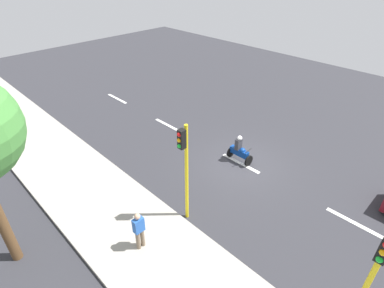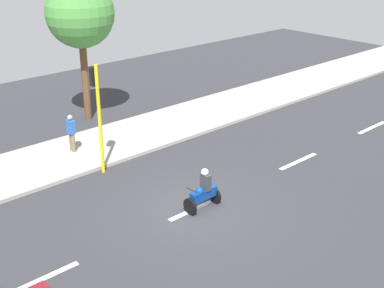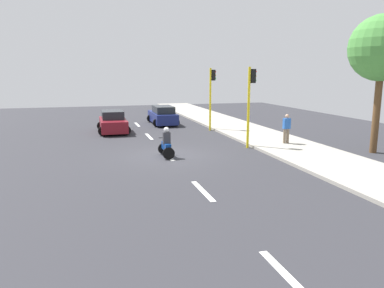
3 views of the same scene
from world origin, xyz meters
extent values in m
cube|color=#2D2D33|center=(0.00, 0.00, -0.05)|extent=(40.00, 60.00, 0.10)
cube|color=#9E998E|center=(7.00, 0.00, 0.07)|extent=(4.00, 60.00, 0.15)
cube|color=white|center=(0.00, -12.00, 0.01)|extent=(0.20, 2.40, 0.01)
cube|color=white|center=(0.00, -6.00, 0.01)|extent=(0.20, 2.40, 0.01)
cube|color=white|center=(0.00, 0.00, 0.01)|extent=(0.20, 2.40, 0.01)
cube|color=white|center=(0.00, 6.00, 0.01)|extent=(0.20, 2.40, 0.01)
cylinder|color=black|center=(-0.14, 0.38, 0.30)|extent=(0.60, 0.10, 0.60)
cylinder|color=black|center=(-0.14, -0.82, 0.30)|extent=(0.60, 0.10, 0.60)
cube|color=navy|center=(-0.14, -0.27, 0.55)|extent=(0.28, 1.10, 0.36)
sphere|color=navy|center=(-0.14, -0.07, 0.73)|extent=(0.32, 0.32, 0.32)
cylinder|color=black|center=(-0.14, 0.28, 0.90)|extent=(0.55, 0.04, 0.04)
cube|color=#333338|center=(-0.14, -0.37, 1.00)|extent=(0.36, 0.24, 0.60)
sphere|color=silver|center=(-0.14, -0.32, 1.40)|extent=(0.26, 0.26, 0.26)
cylinder|color=#72604C|center=(7.07, 0.76, 0.57)|extent=(0.16, 0.16, 0.85)
cylinder|color=#72604C|center=(7.27, 0.76, 0.57)|extent=(0.16, 0.16, 0.85)
cube|color=#2659B2|center=(7.17, 0.76, 1.30)|extent=(0.40, 0.24, 0.60)
sphere|color=tan|center=(7.17, 0.76, 1.73)|extent=(0.22, 0.22, 0.22)
cylinder|color=yellow|center=(4.75, 0.76, 2.25)|extent=(0.14, 0.14, 4.50)
cube|color=black|center=(4.97, 0.76, 4.00)|extent=(0.24, 0.24, 0.76)
sphere|color=red|center=(5.09, 0.76, 4.24)|extent=(0.16, 0.16, 0.16)
sphere|color=#F2A50C|center=(5.09, 0.76, 4.00)|extent=(0.16, 0.16, 0.16)
sphere|color=green|center=(5.09, 0.76, 3.76)|extent=(0.16, 0.16, 0.16)
cylinder|color=brown|center=(10.67, -2.19, 2.12)|extent=(0.36, 0.36, 4.24)
sphere|color=#478C3D|center=(10.67, -2.19, 5.42)|extent=(3.36, 3.36, 3.36)
camera|label=1|loc=(11.23, 7.63, 9.66)|focal=28.56mm
camera|label=2|loc=(-11.93, 10.97, 9.37)|focal=48.66mm
camera|label=3|loc=(-3.85, -18.27, 4.20)|focal=34.90mm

